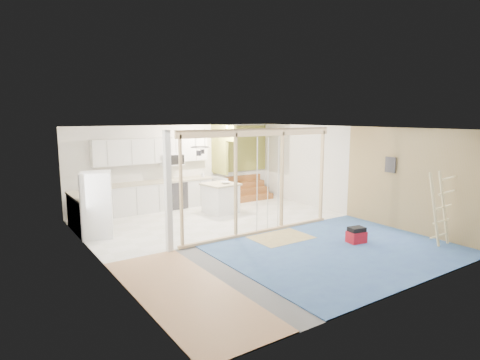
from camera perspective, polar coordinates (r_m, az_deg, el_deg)
room at (r=9.57m, az=1.38°, el=-0.44°), size 7.01×8.01×2.61m
floor_overlays at (r=9.95m, az=1.49°, el=-7.69°), size 7.00×8.00×0.03m
stud_frame at (r=9.37m, az=0.03°, el=1.25°), size 4.66×0.14×2.60m
base_cabinets at (r=11.96m, az=-14.45°, el=-2.86°), size 4.45×2.24×0.93m
upper_cabinets at (r=12.45m, az=-12.06°, el=3.99°), size 3.60×0.41×0.85m
green_partition at (r=13.75m, az=-0.48°, el=0.99°), size 2.25×1.51×2.60m
pot_rack at (r=10.92m, az=-5.69°, el=4.39°), size 0.52×0.52×0.72m
sheathing_panel at (r=10.72m, az=23.27°, el=-0.15°), size 0.02×4.00×2.60m
electrical_panel at (r=10.96m, az=20.62°, el=2.05°), size 0.04×0.30×0.40m
ceiling_light at (r=12.71m, az=-1.28°, el=7.54°), size 0.32×0.32×0.08m
fridge at (r=10.11m, az=-19.64°, el=-3.38°), size 0.87×0.84×1.59m
island at (r=11.98m, az=-2.78°, el=-2.64°), size 1.03×1.03×0.91m
bowl at (r=11.83m, az=-2.11°, el=-0.37°), size 0.29×0.29×0.06m
soap_bottle_a at (r=11.82m, az=-19.03°, el=-0.22°), size 0.13×0.14×0.28m
soap_bottle_b at (r=13.01m, az=-5.31°, el=0.82°), size 0.10×0.10×0.18m
toolbox at (r=9.63m, az=16.22°, el=-7.59°), size 0.44×0.36×0.38m
ladder at (r=9.94m, az=26.60°, el=-3.64°), size 0.89×0.19×1.68m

